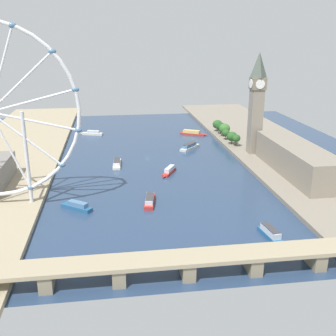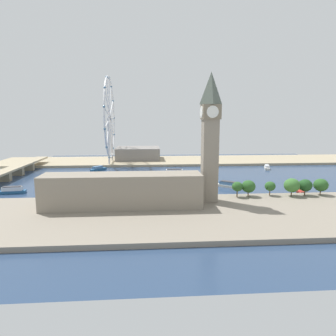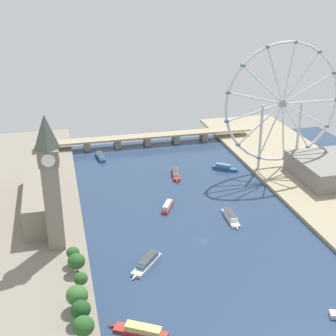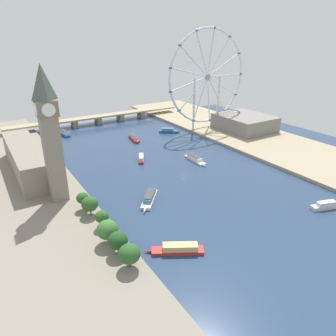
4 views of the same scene
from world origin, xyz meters
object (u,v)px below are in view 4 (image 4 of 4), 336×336
object	(u,v)px
tour_boat_6	(169,131)
tour_boat_7	(328,205)
ferris_wheel	(208,77)
riverside_hall	(244,123)
clock_tower	(50,134)
parliament_block	(26,159)
tour_boat_4	(64,133)
tour_boat_5	(149,198)
tour_boat_3	(178,249)
tour_boat_0	(141,158)
tour_boat_1	(134,138)
river_bridge	(98,118)
tour_boat_2	(195,159)

from	to	relation	value
tour_boat_6	tour_boat_7	bearing A→B (deg)	-53.47
ferris_wheel	riverside_hall	bearing A→B (deg)	-49.38
clock_tower	parliament_block	size ratio (longest dim) A/B	0.85
tour_boat_4	tour_boat_5	distance (m)	189.20
tour_boat_6	tour_boat_3	bearing A→B (deg)	-83.58
ferris_wheel	tour_boat_5	xyz separation A→B (m)	(-147.80, -124.07, -59.47)
parliament_block	tour_boat_4	world-z (taller)	parliament_block
tour_boat_0	tour_boat_7	distance (m)	158.69
tour_boat_1	tour_boat_0	bearing A→B (deg)	-10.81
river_bridge	tour_boat_5	xyz separation A→B (m)	(-43.89, -217.81, -5.33)
tour_boat_6	clock_tower	bearing A→B (deg)	-109.20
tour_boat_1	river_bridge	bearing A→B (deg)	-164.95
tour_boat_0	tour_boat_4	bearing A→B (deg)	46.76
tour_boat_0	tour_boat_6	distance (m)	92.96
tour_boat_4	tour_boat_0	bearing A→B (deg)	-168.35
tour_boat_3	tour_boat_4	xyz separation A→B (m)	(5.85, 246.94, 0.44)
river_bridge	parliament_block	bearing A→B (deg)	-130.67
riverside_hall	tour_boat_1	world-z (taller)	riverside_hall
tour_boat_2	tour_boat_6	size ratio (longest dim) A/B	1.40
tour_boat_0	tour_boat_2	distance (m)	49.71
tour_boat_3	tour_boat_7	distance (m)	112.72
tour_boat_2	tour_boat_7	distance (m)	119.21
ferris_wheel	river_bridge	xyz separation A→B (m)	(-103.91, 93.74, -54.14)
tour_boat_5	tour_boat_2	bearing A→B (deg)	161.85
tour_boat_4	tour_boat_6	world-z (taller)	tour_boat_4
clock_tower	tour_boat_1	distance (m)	152.08
tour_boat_0	tour_boat_3	bearing A→B (deg)	-171.16
tour_boat_2	tour_boat_4	distance (m)	166.14
parliament_block	tour_boat_6	distance (m)	169.36
parliament_block	tour_boat_0	distance (m)	97.74
river_bridge	tour_boat_7	size ratio (longest dim) A/B	8.49
tour_boat_7	tour_boat_2	bearing A→B (deg)	120.22
tour_boat_0	ferris_wheel	bearing A→B (deg)	-37.60
ferris_wheel	tour_boat_4	distance (m)	179.37
tour_boat_6	riverside_hall	bearing A→B (deg)	7.33
parliament_block	tour_boat_4	distance (m)	111.73
tour_boat_0	tour_boat_5	bearing A→B (deg)	-175.25
parliament_block	riverside_hall	distance (m)	242.20
river_bridge	tour_boat_0	world-z (taller)	river_bridge
tour_boat_1	tour_boat_6	size ratio (longest dim) A/B	1.26
tour_boat_6	tour_boat_7	xyz separation A→B (m)	(-2.83, -206.21, -0.21)
ferris_wheel	tour_boat_4	bearing A→B (deg)	157.45
river_bridge	tour_boat_1	world-z (taller)	river_bridge
parliament_block	river_bridge	xyz separation A→B (m)	(107.63, 125.27, -6.61)
tour_boat_1	tour_boat_5	size ratio (longest dim) A/B	1.06
ferris_wheel	tour_boat_3	bearing A→B (deg)	-131.71
riverside_hall	tour_boat_6	xyz separation A→B (m)	(-78.26, 45.16, -9.30)
clock_tower	tour_boat_0	bearing A→B (deg)	25.11
tour_boat_3	tour_boat_5	distance (m)	59.70
clock_tower	parliament_block	xyz separation A→B (m)	(-10.23, 60.64, -35.34)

